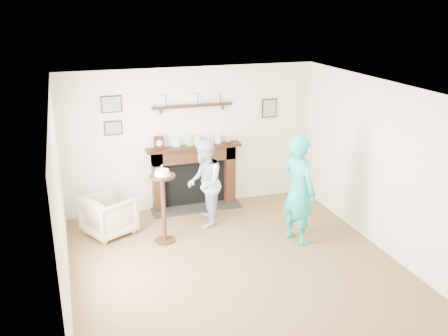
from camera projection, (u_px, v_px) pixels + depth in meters
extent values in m
plane|color=brown|center=(239.00, 271.00, 6.92)|extent=(5.00, 5.00, 0.00)
cube|color=beige|center=(192.00, 138.00, 8.77)|extent=(4.50, 0.04, 2.50)
cube|color=beige|center=(61.00, 208.00, 5.86)|extent=(0.04, 5.00, 2.50)
cube|color=beige|center=(387.00, 169.00, 7.18)|extent=(0.04, 5.00, 2.50)
cube|color=white|center=(241.00, 92.00, 6.12)|extent=(4.50, 5.00, 0.04)
cube|color=black|center=(158.00, 182.00, 8.71)|extent=(0.18, 0.20, 1.10)
cube|color=black|center=(229.00, 174.00, 9.10)|extent=(0.18, 0.20, 1.10)
cube|color=black|center=(194.00, 155.00, 8.77)|extent=(1.50, 0.20, 0.24)
cube|color=black|center=(193.00, 183.00, 9.01)|extent=(1.14, 0.06, 0.86)
cube|color=#292725|center=(197.00, 208.00, 8.97)|extent=(1.60, 0.44, 0.03)
cube|color=black|center=(194.00, 147.00, 8.69)|extent=(1.68, 0.26, 0.05)
cube|color=black|center=(192.00, 106.00, 8.51)|extent=(1.40, 0.15, 0.03)
cube|color=black|center=(111.00, 104.00, 8.13)|extent=(0.34, 0.03, 0.28)
cube|color=black|center=(113.00, 128.00, 8.26)|extent=(0.30, 0.03, 0.24)
cube|color=black|center=(269.00, 108.00, 9.04)|extent=(0.28, 0.03, 0.34)
cube|color=black|center=(159.00, 143.00, 8.47)|extent=(0.16, 0.09, 0.22)
cylinder|color=beige|center=(159.00, 143.00, 8.42)|extent=(0.11, 0.01, 0.11)
sphere|color=green|center=(229.00, 140.00, 8.85)|extent=(0.12, 0.12, 0.12)
imported|color=tan|center=(111.00, 233.00, 8.02)|extent=(0.95, 0.94, 0.65)
imported|color=#A7BAD1|center=(205.00, 224.00, 8.35)|extent=(0.75, 0.86, 1.48)
imported|color=#21BCA1|center=(296.00, 240.00, 7.80)|extent=(0.59, 0.71, 1.68)
cylinder|color=black|center=(165.00, 240.00, 7.77)|extent=(0.32, 0.32, 0.02)
cylinder|color=black|center=(164.00, 209.00, 7.60)|extent=(0.07, 0.07, 1.03)
cylinder|color=black|center=(162.00, 176.00, 7.43)|extent=(0.39, 0.39, 0.03)
cylinder|color=silver|center=(162.00, 175.00, 7.42)|extent=(0.26, 0.26, 0.01)
cylinder|color=white|center=(162.00, 172.00, 7.41)|extent=(0.21, 0.21, 0.07)
cylinder|color=beige|center=(162.00, 168.00, 7.39)|extent=(0.01, 0.01, 0.06)
sphere|color=orange|center=(162.00, 166.00, 7.38)|extent=(0.02, 0.02, 0.02)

